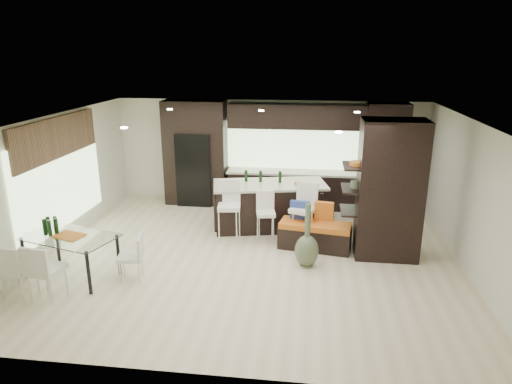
# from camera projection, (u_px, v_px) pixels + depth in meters

# --- Properties ---
(ground) EXTENTS (8.00, 8.00, 0.00)m
(ground) POSITION_uv_depth(u_px,v_px,m) (252.00, 256.00, 9.04)
(ground) COLOR beige
(ground) RESTS_ON ground
(back_wall) EXTENTS (8.00, 0.02, 2.70)m
(back_wall) POSITION_uv_depth(u_px,v_px,m) (270.00, 152.00, 11.95)
(back_wall) COLOR silver
(back_wall) RESTS_ON ground
(left_wall) EXTENTS (0.02, 7.00, 2.70)m
(left_wall) POSITION_uv_depth(u_px,v_px,m) (54.00, 184.00, 9.11)
(left_wall) COLOR silver
(left_wall) RESTS_ON ground
(right_wall) EXTENTS (0.02, 7.00, 2.70)m
(right_wall) POSITION_uv_depth(u_px,v_px,m) (473.00, 199.00, 8.16)
(right_wall) COLOR silver
(right_wall) RESTS_ON ground
(ceiling) EXTENTS (8.00, 7.00, 0.02)m
(ceiling) POSITION_uv_depth(u_px,v_px,m) (252.00, 120.00, 8.23)
(ceiling) COLOR white
(ceiling) RESTS_ON ground
(window_left) EXTENTS (0.04, 3.20, 1.90)m
(window_left) POSITION_uv_depth(u_px,v_px,m) (61.00, 181.00, 9.29)
(window_left) COLOR #B2D199
(window_left) RESTS_ON left_wall
(window_back) EXTENTS (3.40, 0.04, 1.20)m
(window_back) POSITION_uv_depth(u_px,v_px,m) (293.00, 146.00, 11.78)
(window_back) COLOR #B2D199
(window_back) RESTS_ON back_wall
(stone_accent) EXTENTS (0.08, 3.00, 0.80)m
(stone_accent) POSITION_uv_depth(u_px,v_px,m) (57.00, 138.00, 9.02)
(stone_accent) COLOR brown
(stone_accent) RESTS_ON left_wall
(ceiling_spots) EXTENTS (4.00, 3.00, 0.02)m
(ceiling_spots) POSITION_uv_depth(u_px,v_px,m) (254.00, 119.00, 8.48)
(ceiling_spots) COLOR white
(ceiling_spots) RESTS_ON ceiling
(back_cabinetry) EXTENTS (6.80, 0.68, 2.70)m
(back_cabinetry) POSITION_uv_depth(u_px,v_px,m) (288.00, 155.00, 11.58)
(back_cabinetry) COLOR black
(back_cabinetry) RESTS_ON ground
(refrigerator) EXTENTS (0.90, 0.68, 1.90)m
(refrigerator) POSITION_uv_depth(u_px,v_px,m) (196.00, 168.00, 11.93)
(refrigerator) COLOR black
(refrigerator) RESTS_ON ground
(partition_column) EXTENTS (1.20, 0.80, 2.70)m
(partition_column) POSITION_uv_depth(u_px,v_px,m) (390.00, 190.00, 8.71)
(partition_column) COLOR black
(partition_column) RESTS_ON ground
(kitchen_island) EXTENTS (2.69, 1.59, 1.05)m
(kitchen_island) POSITION_uv_depth(u_px,v_px,m) (270.00, 205.00, 10.39)
(kitchen_island) COLOR black
(kitchen_island) RESTS_ON ground
(stool_left) EXTENTS (0.52, 0.52, 1.05)m
(stool_left) POSITION_uv_depth(u_px,v_px,m) (229.00, 217.00, 9.65)
(stool_left) COLOR white
(stool_left) RESTS_ON ground
(stool_mid) EXTENTS (0.45, 0.45, 0.87)m
(stool_mid) POSITION_uv_depth(u_px,v_px,m) (266.00, 222.00, 9.62)
(stool_mid) COLOR white
(stool_mid) RESTS_ON ground
(stool_right) EXTENTS (0.60, 0.60, 1.05)m
(stool_right) POSITION_uv_depth(u_px,v_px,m) (303.00, 220.00, 9.47)
(stool_right) COLOR white
(stool_right) RESTS_ON ground
(bench) EXTENTS (1.52, 0.80, 0.56)m
(bench) POSITION_uv_depth(u_px,v_px,m) (315.00, 236.00, 9.32)
(bench) COLOR black
(bench) RESTS_ON ground
(floor_vase) EXTENTS (0.47, 0.47, 1.24)m
(floor_vase) POSITION_uv_depth(u_px,v_px,m) (307.00, 235.00, 8.46)
(floor_vase) COLOR #4C5B41
(floor_vase) RESTS_ON ground
(dining_table) EXTENTS (1.81, 1.32, 0.78)m
(dining_table) POSITION_uv_depth(u_px,v_px,m) (72.00, 256.00, 8.13)
(dining_table) COLOR white
(dining_table) RESTS_ON ground
(chair_near) EXTENTS (0.55, 0.55, 0.91)m
(chair_near) POSITION_uv_depth(u_px,v_px,m) (47.00, 273.00, 7.37)
(chair_near) COLOR white
(chair_near) RESTS_ON ground
(chair_far) EXTENTS (0.52, 0.52, 0.88)m
(chair_far) POSITION_uv_depth(u_px,v_px,m) (18.00, 272.00, 7.44)
(chair_far) COLOR white
(chair_far) RESTS_ON ground
(chair_end) EXTENTS (0.49, 0.49, 0.77)m
(chair_end) POSITION_uv_depth(u_px,v_px,m) (131.00, 260.00, 8.00)
(chair_end) COLOR white
(chair_end) RESTS_ON ground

